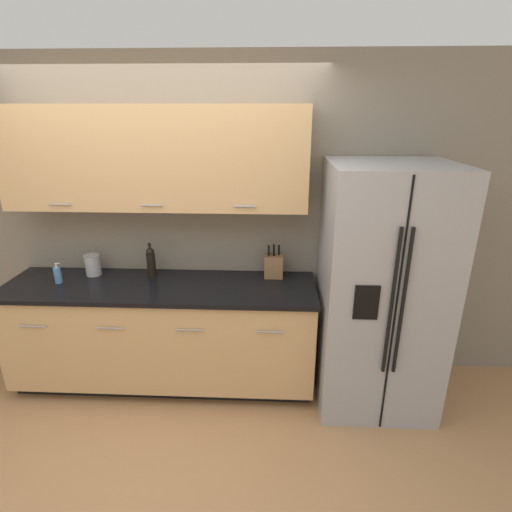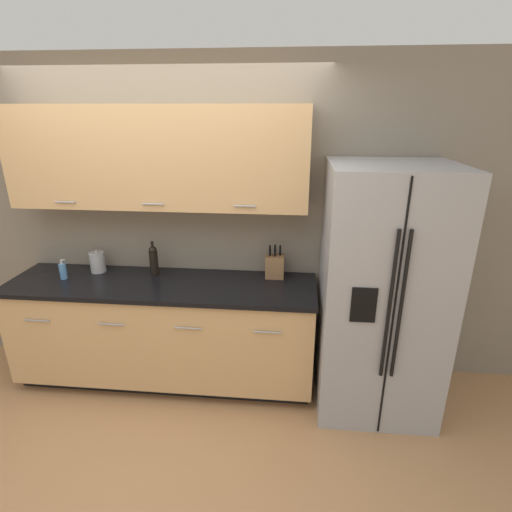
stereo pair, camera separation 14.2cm
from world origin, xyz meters
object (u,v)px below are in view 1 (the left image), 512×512
(refrigerator, at_px, (380,290))
(knife_block, at_px, (274,266))
(steel_canister, at_px, (93,265))
(soap_dispenser, at_px, (58,275))
(wine_bottle, at_px, (151,261))

(refrigerator, relative_size, knife_block, 6.66)
(knife_block, distance_m, steel_canister, 1.49)
(refrigerator, height_order, steel_canister, refrigerator)
(refrigerator, relative_size, soap_dispenser, 11.12)
(refrigerator, distance_m, soap_dispenser, 2.49)
(refrigerator, height_order, knife_block, refrigerator)
(wine_bottle, relative_size, steel_canister, 1.51)
(wine_bottle, distance_m, steel_canister, 0.49)
(knife_block, bearing_deg, wine_bottle, -178.35)
(soap_dispenser, distance_m, steel_canister, 0.27)
(wine_bottle, height_order, soap_dispenser, wine_bottle)
(refrigerator, bearing_deg, wine_bottle, 172.34)
(refrigerator, bearing_deg, soap_dispenser, 178.14)
(steel_canister, bearing_deg, refrigerator, -6.29)
(refrigerator, distance_m, knife_block, 0.84)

